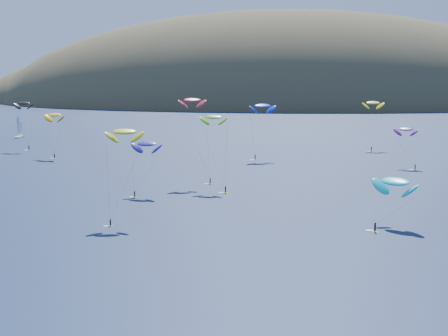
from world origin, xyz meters
name	(u,v)px	position (x,y,z in m)	size (l,w,h in m)	color
ground	(199,324)	(0.00, 0.00, 0.00)	(2800.00, 2800.00, 0.00)	black
island	(302,113)	(39.40, 562.36, -10.74)	(730.00, 300.00, 210.00)	#3D3526
sailboat	(19,136)	(-118.22, 222.82, 0.96)	(9.40, 8.18, 11.85)	silver
kitesurfer_1	(54,115)	(-76.61, 159.04, 16.61)	(10.63, 10.35, 19.33)	#BCFF1C
kitesurfer_2	(124,132)	(-24.62, 60.52, 20.40)	(9.16, 11.77, 22.82)	#BCFF1C
kitesurfer_3	(214,117)	(-7.71, 101.59, 20.66)	(9.22, 12.86, 22.95)	#BCFF1C
kitesurfer_4	(263,106)	(5.56, 161.84, 20.43)	(11.65, 10.38, 23.42)	#BCFF1C
kitesurfer_5	(395,182)	(37.40, 59.15, 9.78)	(11.84, 13.88, 12.84)	#BCFF1C
kitesurfer_6	(406,129)	(57.08, 144.65, 13.43)	(9.11, 11.35, 15.79)	#BCFF1C
kitesurfer_9	(192,100)	(-15.22, 110.31, 25.19)	(11.30, 8.94, 27.55)	#BCFF1C
kitesurfer_10	(147,144)	(-25.58, 90.22, 13.96)	(9.79, 10.52, 16.49)	#BCFF1C
kitesurfer_11	(373,103)	(53.10, 195.40, 19.95)	(9.65, 13.58, 22.56)	#BCFF1C
kitesurfer_12	(24,103)	(-97.70, 180.33, 19.94)	(9.20, 6.37, 22.47)	#BCFF1C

